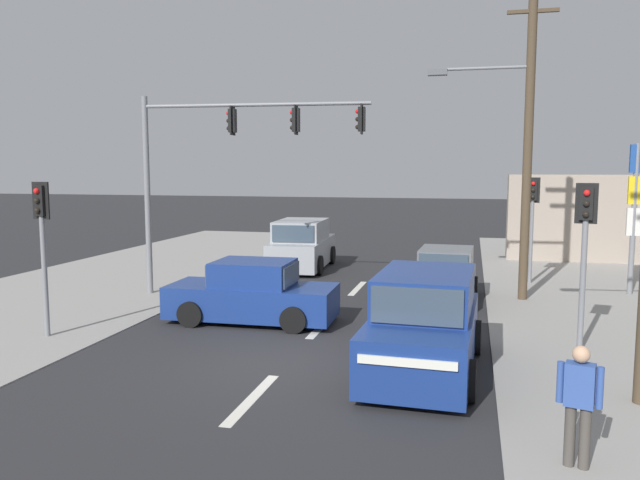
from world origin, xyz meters
The scene contains 15 objects.
ground_plane centered at (0.00, 0.00, 0.00)m, with size 140.00×140.00×0.00m, color #28282B.
lane_dash_near centered at (0.00, -2.00, 0.00)m, with size 0.20×2.40×0.01m, color silver.
lane_dash_mid centered at (0.00, 3.00, 0.00)m, with size 0.20×2.40×0.01m, color silver.
lane_dash_far centered at (0.00, 8.00, 0.00)m, with size 0.20×2.40×0.01m, color silver.
kerb_left_verge centered at (-8.50, 4.00, 0.01)m, with size 8.00×40.00×0.02m, color gray.
utility_pole_midground_right centered at (4.90, 7.41, 5.03)m, with size 3.78×0.31×9.34m.
traffic_signal_mast centered at (-3.73, 5.86, 4.35)m, with size 6.87×0.86×6.00m.
pedestal_signal_right_kerb centered at (5.82, 2.24, 2.42)m, with size 0.44×0.31×3.56m.
pedestal_signal_left_kerb centered at (-5.90, 0.55, 2.42)m, with size 0.44×0.30×3.56m.
pedestal_signal_far_median centered at (5.48, 10.23, 2.42)m, with size 0.44×0.30×3.56m.
hatchback_oncoming_near centered at (2.82, 6.70, 0.70)m, with size 1.89×3.70×1.53m.
suv_receding_far centered at (-2.80, 11.42, 0.88)m, with size 2.25×4.63×1.90m.
sedan_oncoming_mid centered at (-1.80, 3.03, 0.70)m, with size 4.27×1.95×1.56m.
suv_crossing_left centered at (2.69, 0.22, 0.88)m, with size 2.20×4.61×1.90m.
pedestrian_at_kerb centered at (4.91, -3.32, 0.93)m, with size 0.54×0.31×1.63m.
Camera 1 is at (3.51, -11.56, 3.86)m, focal length 35.00 mm.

